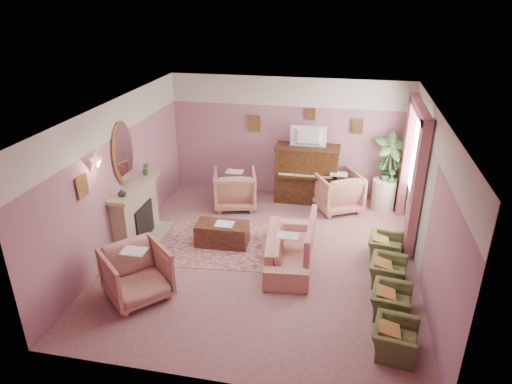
% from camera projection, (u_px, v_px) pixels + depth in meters
% --- Properties ---
extents(floor, '(5.50, 6.00, 0.01)m').
position_uv_depth(floor, '(264.00, 257.00, 8.49)').
color(floor, '#8D5E60').
rests_on(floor, ground).
extents(ceiling, '(5.50, 6.00, 0.01)m').
position_uv_depth(ceiling, '(265.00, 109.00, 7.35)').
color(ceiling, silver).
rests_on(ceiling, wall_back).
extents(wall_back, '(5.50, 0.02, 2.80)m').
position_uv_depth(wall_back, '(288.00, 138.00, 10.60)').
color(wall_back, slate).
rests_on(wall_back, floor).
extents(wall_front, '(5.50, 0.02, 2.80)m').
position_uv_depth(wall_front, '(217.00, 292.00, 5.24)').
color(wall_front, slate).
rests_on(wall_front, floor).
extents(wall_left, '(0.02, 6.00, 2.80)m').
position_uv_depth(wall_left, '(118.00, 177.00, 8.42)').
color(wall_left, slate).
rests_on(wall_left, floor).
extents(wall_right, '(0.02, 6.00, 2.80)m').
position_uv_depth(wall_right, '(430.00, 202.00, 7.42)').
color(wall_right, slate).
rests_on(wall_right, floor).
extents(picture_rail_band, '(5.50, 0.01, 0.65)m').
position_uv_depth(picture_rail_band, '(289.00, 92.00, 10.16)').
color(picture_rail_band, beige).
rests_on(picture_rail_band, wall_back).
extents(stripe_panel, '(0.01, 3.00, 2.15)m').
position_uv_depth(stripe_panel, '(417.00, 189.00, 8.72)').
color(stripe_panel, '#ABB4A4').
rests_on(stripe_panel, wall_right).
extents(fireplace_surround, '(0.30, 1.40, 1.10)m').
position_uv_depth(fireplace_surround, '(136.00, 214.00, 8.92)').
color(fireplace_surround, tan).
rests_on(fireplace_surround, floor).
extents(fireplace_inset, '(0.18, 0.72, 0.68)m').
position_uv_depth(fireplace_inset, '(141.00, 221.00, 8.96)').
color(fireplace_inset, black).
rests_on(fireplace_inset, floor).
extents(fire_ember, '(0.06, 0.54, 0.10)m').
position_uv_depth(fire_ember, '(144.00, 229.00, 9.03)').
color(fire_ember, orange).
rests_on(fire_ember, floor).
extents(mantel_shelf, '(0.40, 1.55, 0.07)m').
position_uv_depth(mantel_shelf, '(134.00, 187.00, 8.68)').
color(mantel_shelf, tan).
rests_on(mantel_shelf, fireplace_surround).
extents(hearth, '(0.55, 1.50, 0.02)m').
position_uv_depth(hearth, '(148.00, 239.00, 9.10)').
color(hearth, tan).
rests_on(hearth, floor).
extents(mirror_frame, '(0.04, 0.72, 1.20)m').
position_uv_depth(mirror_frame, '(123.00, 153.00, 8.43)').
color(mirror_frame, '#A98447').
rests_on(mirror_frame, wall_left).
extents(mirror_glass, '(0.01, 0.60, 1.06)m').
position_uv_depth(mirror_glass, '(124.00, 153.00, 8.42)').
color(mirror_glass, silver).
rests_on(mirror_glass, wall_left).
extents(sconce_shade, '(0.20, 0.20, 0.16)m').
position_uv_depth(sconce_shade, '(96.00, 164.00, 7.40)').
color(sconce_shade, '#F5A79C').
rests_on(sconce_shade, wall_left).
extents(piano, '(1.40, 0.60, 1.30)m').
position_uv_depth(piano, '(306.00, 174.00, 10.53)').
color(piano, '#38200F').
rests_on(piano, floor).
extents(piano_keyshelf, '(1.30, 0.12, 0.06)m').
position_uv_depth(piano_keyshelf, '(305.00, 177.00, 10.19)').
color(piano_keyshelf, '#38200F').
rests_on(piano_keyshelf, piano).
extents(piano_keys, '(1.20, 0.08, 0.02)m').
position_uv_depth(piano_keys, '(305.00, 176.00, 10.18)').
color(piano_keys, beige).
rests_on(piano_keys, piano).
extents(piano_top, '(1.45, 0.65, 0.04)m').
position_uv_depth(piano_top, '(308.00, 147.00, 10.26)').
color(piano_top, '#38200F').
rests_on(piano_top, piano).
extents(television, '(0.80, 0.12, 0.48)m').
position_uv_depth(television, '(308.00, 136.00, 10.10)').
color(television, black).
rests_on(television, piano).
extents(print_back_left, '(0.30, 0.03, 0.38)m').
position_uv_depth(print_back_left, '(254.00, 123.00, 10.58)').
color(print_back_left, '#A98447').
rests_on(print_back_left, wall_back).
extents(print_back_right, '(0.26, 0.03, 0.34)m').
position_uv_depth(print_back_right, '(357.00, 126.00, 10.13)').
color(print_back_right, '#A98447').
rests_on(print_back_right, wall_back).
extents(print_back_mid, '(0.22, 0.03, 0.26)m').
position_uv_depth(print_back_mid, '(310.00, 114.00, 10.23)').
color(print_back_mid, '#A98447').
rests_on(print_back_mid, wall_back).
extents(print_left_wall, '(0.03, 0.28, 0.36)m').
position_uv_depth(print_left_wall, '(82.00, 186.00, 7.21)').
color(print_left_wall, '#A98447').
rests_on(print_left_wall, wall_left).
extents(window_blind, '(0.03, 1.40, 1.80)m').
position_uv_depth(window_blind, '(418.00, 154.00, 8.69)').
color(window_blind, white).
rests_on(window_blind, wall_right).
extents(curtain_left, '(0.16, 0.34, 2.60)m').
position_uv_depth(curtain_left, '(416.00, 192.00, 8.05)').
color(curtain_left, '#AA5662').
rests_on(curtain_left, floor).
extents(curtain_right, '(0.16, 0.34, 2.60)m').
position_uv_depth(curtain_right, '(406.00, 157.00, 9.69)').
color(curtain_right, '#AA5662').
rests_on(curtain_right, floor).
extents(pelmet, '(0.16, 2.20, 0.16)m').
position_uv_depth(pelmet, '(420.00, 109.00, 8.36)').
color(pelmet, '#AA5662').
rests_on(pelmet, wall_right).
extents(mantel_plant, '(0.16, 0.16, 0.28)m').
position_uv_depth(mantel_plant, '(146.00, 169.00, 9.10)').
color(mantel_plant, '#3E6E38').
rests_on(mantel_plant, mantel_shelf).
extents(mantel_vase, '(0.16, 0.16, 0.16)m').
position_uv_depth(mantel_vase, '(122.00, 193.00, 8.18)').
color(mantel_vase, beige).
rests_on(mantel_vase, mantel_shelf).
extents(area_rug, '(2.65, 2.02, 0.01)m').
position_uv_depth(area_rug, '(229.00, 244.00, 8.92)').
color(area_rug, '#9C6261').
rests_on(area_rug, floor).
extents(coffee_table, '(1.01, 0.53, 0.45)m').
position_uv_depth(coffee_table, '(222.00, 234.00, 8.84)').
color(coffee_table, '#432619').
rests_on(coffee_table, floor).
extents(table_paper, '(0.35, 0.28, 0.01)m').
position_uv_depth(table_paper, '(224.00, 224.00, 8.74)').
color(table_paper, silver).
rests_on(table_paper, coffee_table).
extents(sofa, '(0.65, 1.94, 0.78)m').
position_uv_depth(sofa, '(288.00, 243.00, 8.19)').
color(sofa, tan).
rests_on(sofa, floor).
extents(sofa_throw, '(0.10, 1.47, 0.54)m').
position_uv_depth(sofa_throw, '(310.00, 236.00, 8.03)').
color(sofa_throw, '#AA5662').
rests_on(sofa_throw, sofa).
extents(floral_armchair_left, '(0.92, 0.92, 0.96)m').
position_uv_depth(floral_armchair_left, '(235.00, 187.00, 10.30)').
color(floral_armchair_left, tan).
rests_on(floral_armchair_left, floor).
extents(floral_armchair_right, '(0.92, 0.92, 0.96)m').
position_uv_depth(floral_armchair_right, '(338.00, 190.00, 10.16)').
color(floral_armchair_right, tan).
rests_on(floral_armchair_right, floor).
extents(floral_armchair_front, '(0.92, 0.92, 0.96)m').
position_uv_depth(floral_armchair_front, '(136.00, 271.00, 7.23)').
color(floral_armchair_front, tan).
rests_on(floral_armchair_front, floor).
extents(olive_chair_a, '(0.47, 0.67, 0.58)m').
position_uv_depth(olive_chair_a, '(396.00, 335.00, 6.18)').
color(olive_chair_a, '#4F592D').
rests_on(olive_chair_a, floor).
extents(olive_chair_b, '(0.47, 0.67, 0.58)m').
position_uv_depth(olive_chair_b, '(391.00, 298.00, 6.92)').
color(olive_chair_b, '#4F592D').
rests_on(olive_chair_b, floor).
extents(olive_chair_c, '(0.47, 0.67, 0.58)m').
position_uv_depth(olive_chair_c, '(388.00, 268.00, 7.65)').
color(olive_chair_c, '#4F592D').
rests_on(olive_chair_c, floor).
extents(olive_chair_d, '(0.47, 0.67, 0.58)m').
position_uv_depth(olive_chair_d, '(385.00, 244.00, 8.38)').
color(olive_chair_d, '#4F592D').
rests_on(olive_chair_d, floor).
extents(side_table, '(0.52, 0.52, 0.70)m').
position_uv_depth(side_table, '(383.00, 195.00, 10.23)').
color(side_table, beige).
rests_on(side_table, floor).
extents(side_plant_big, '(0.30, 0.30, 0.34)m').
position_uv_depth(side_plant_big, '(386.00, 173.00, 10.02)').
color(side_plant_big, '#3E6E38').
rests_on(side_plant_big, side_table).
extents(side_plant_small, '(0.16, 0.16, 0.28)m').
position_uv_depth(side_plant_small, '(392.00, 176.00, 9.92)').
color(side_plant_small, '#3E6E38').
rests_on(side_plant_small, side_table).
extents(palm_pot, '(0.34, 0.34, 0.34)m').
position_uv_depth(palm_pot, '(385.00, 200.00, 10.38)').
color(palm_pot, '#A56F48').
rests_on(palm_pot, floor).
extents(palm_plant, '(0.76, 0.76, 1.44)m').
position_uv_depth(palm_plant, '(390.00, 164.00, 10.02)').
color(palm_plant, '#3E6E38').
rests_on(palm_plant, palm_pot).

